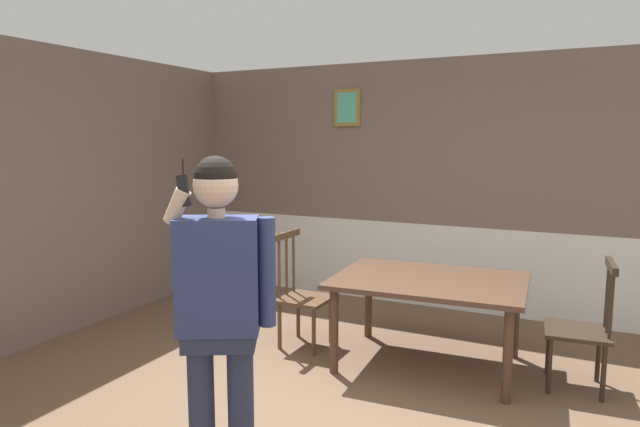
{
  "coord_description": "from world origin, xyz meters",
  "views": [
    {
      "loc": [
        1.25,
        -2.93,
        1.85
      ],
      "look_at": [
        -0.15,
        -0.05,
        1.42
      ],
      "focal_mm": 30.85,
      "sensor_mm": 36.0,
      "label": 1
    }
  ],
  "objects_px": {
    "chair_by_doorway": "(302,294)",
    "person_figure": "(220,298)",
    "chair_near_window": "(582,328)",
    "dining_table": "(429,288)"
  },
  "relations": [
    {
      "from": "chair_by_doorway",
      "to": "person_figure",
      "type": "height_order",
      "value": "person_figure"
    },
    {
      "from": "chair_near_window",
      "to": "person_figure",
      "type": "distance_m",
      "value": 2.78
    },
    {
      "from": "chair_near_window",
      "to": "dining_table",
      "type": "bearing_deg",
      "value": 88.67
    },
    {
      "from": "person_figure",
      "to": "dining_table",
      "type": "bearing_deg",
      "value": -134.19
    },
    {
      "from": "dining_table",
      "to": "chair_near_window",
      "type": "height_order",
      "value": "chair_near_window"
    },
    {
      "from": "dining_table",
      "to": "chair_near_window",
      "type": "distance_m",
      "value": 1.16
    },
    {
      "from": "dining_table",
      "to": "person_figure",
      "type": "bearing_deg",
      "value": -105.69
    },
    {
      "from": "person_figure",
      "to": "chair_near_window",
      "type": "bearing_deg",
      "value": -157.63
    },
    {
      "from": "person_figure",
      "to": "chair_by_doorway",
      "type": "bearing_deg",
      "value": -102.39
    },
    {
      "from": "chair_near_window",
      "to": "chair_by_doorway",
      "type": "distance_m",
      "value": 2.29
    }
  ]
}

